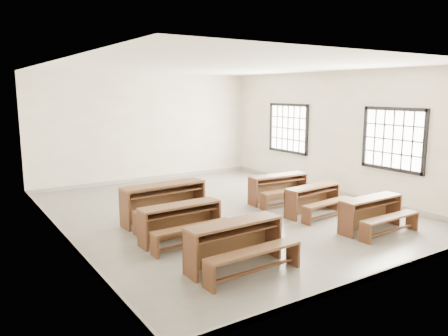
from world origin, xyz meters
TOP-DOWN VIEW (x-y plane):
  - room at (0.09, 0.00)m, footprint 8.50×8.50m
  - desk_set_0 at (-1.59, -2.77)m, footprint 1.63×0.88m
  - desk_set_1 at (-1.73, -1.26)m, footprint 1.54×0.83m
  - desk_set_2 at (-1.46, -0.01)m, footprint 1.84×1.03m
  - desk_set_3 at (1.67, -2.72)m, footprint 1.47×0.78m
  - desk_set_4 at (1.51, -1.30)m, footprint 1.49×0.87m
  - desk_set_5 at (1.57, -0.06)m, footprint 1.57×0.88m

SIDE VIEW (x-z plane):
  - desk_set_4 at x=1.51m, z-range 0.05..0.70m
  - desk_set_3 at x=1.67m, z-range 0.05..0.71m
  - desk_set_5 at x=1.57m, z-range 0.06..0.74m
  - desk_set_1 at x=-1.73m, z-range 0.06..0.74m
  - desk_set_0 at x=-1.59m, z-range 0.06..0.78m
  - desk_set_2 at x=-1.46m, z-range 0.07..0.87m
  - room at x=0.09m, z-range 0.54..3.74m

